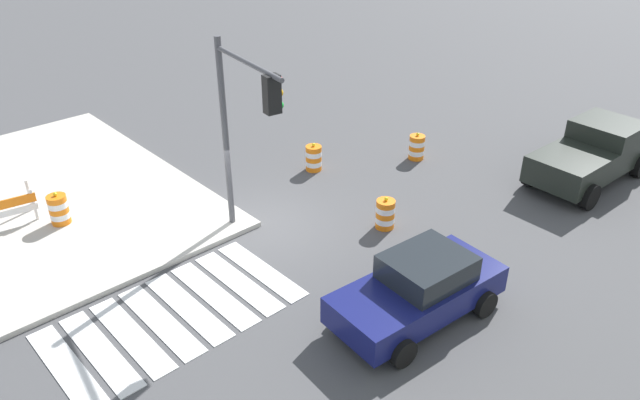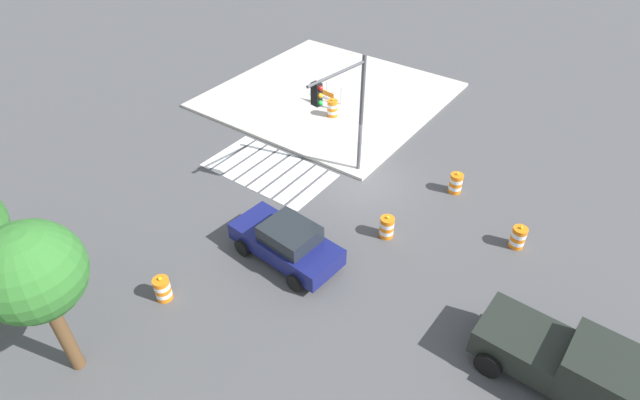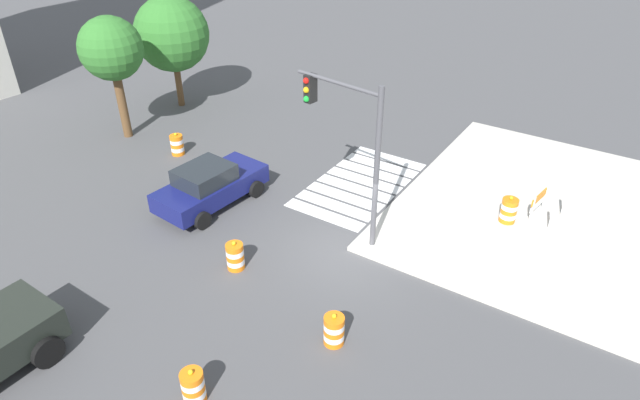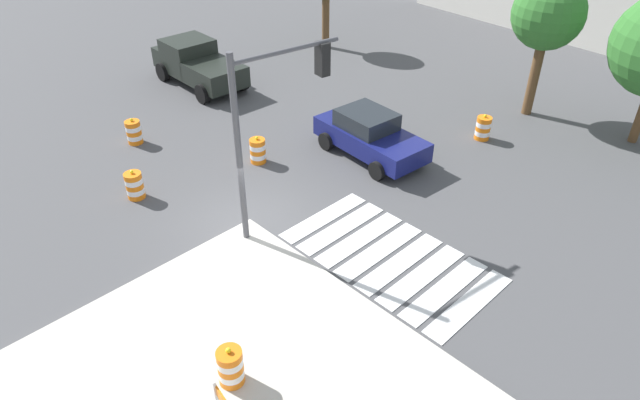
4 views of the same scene
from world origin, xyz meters
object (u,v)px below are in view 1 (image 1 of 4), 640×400
traffic_barrel_median_far (417,147)px  traffic_light_pole (243,114)px  construction_barricade (12,206)px  pickup_truck (595,152)px  traffic_barrel_on_sidewalk (59,209)px  traffic_barrel_near_corner (385,214)px  sports_car (419,288)px  traffic_barrel_crosswalk_end (314,158)px

traffic_barrel_median_far → traffic_light_pole: bearing=3.3°
construction_barricade → pickup_truck: bearing=147.5°
traffic_barrel_median_far → traffic_barrel_on_sidewalk: (11.44, -4.03, 0.15)m
traffic_barrel_on_sidewalk → construction_barricade: size_ratio=0.76×
traffic_barrel_near_corner → traffic_light_pole: (3.44, -1.98, 3.46)m
traffic_barrel_on_sidewalk → traffic_light_pole: 6.65m
traffic_barrel_near_corner → traffic_barrel_on_sidewalk: size_ratio=1.00×
sports_car → pickup_truck: size_ratio=0.85×
traffic_barrel_near_corner → traffic_barrel_median_far: (-4.37, -2.43, 0.00)m
traffic_barrel_on_sidewalk → traffic_light_pole: traffic_light_pole is taller
construction_barricade → traffic_light_pole: (-4.61, 5.39, 3.19)m
traffic_barrel_near_corner → traffic_barrel_on_sidewalk: bearing=-42.4°
sports_car → traffic_barrel_crosswalk_end: sports_car is taller
traffic_barrel_crosswalk_end → construction_barricade: 9.57m
traffic_barrel_median_far → traffic_barrel_on_sidewalk: traffic_barrel_on_sidewalk is taller
pickup_truck → traffic_barrel_crosswalk_end: 9.51m
sports_car → construction_barricade: size_ratio=3.31×
traffic_barrel_median_far → construction_barricade: construction_barricade is taller
traffic_barrel_median_far → construction_barricade: bearing=-21.7°
traffic_barrel_on_sidewalk → traffic_light_pole: size_ratio=0.19×
pickup_truck → traffic_barrel_on_sidewalk: (14.66, -9.04, -0.37)m
pickup_truck → traffic_barrel_on_sidewalk: bearing=-31.7°
traffic_barrel_on_sidewalk → sports_car: bearing=115.7°
construction_barricade → traffic_light_pole: 7.78m
sports_car → traffic_barrel_crosswalk_end: size_ratio=4.36×
sports_car → traffic_barrel_on_sidewalk: 10.76m
pickup_truck → traffic_barrel_median_far: 5.97m
traffic_barrel_crosswalk_end → pickup_truck: bearing=133.9°
construction_barricade → traffic_light_pole: bearing=130.5°
pickup_truck → traffic_barrel_near_corner: (7.58, -2.57, -0.52)m
traffic_barrel_median_far → sports_car: bearing=39.9°
sports_car → traffic_barrel_on_sidewalk: bearing=-64.3°
pickup_truck → traffic_barrel_crosswalk_end: bearing=-46.1°
sports_car → construction_barricade: 12.02m
traffic_barrel_crosswalk_end → traffic_barrel_on_sidewalk: 8.36m
sports_car → construction_barricade: sports_car is taller
traffic_barrel_near_corner → traffic_light_pole: 5.27m
pickup_truck → construction_barricade: 18.53m
traffic_barrel_crosswalk_end → traffic_barrel_median_far: (-3.37, 1.84, 0.00)m
pickup_truck → construction_barricade: pickup_truck is taller
sports_car → traffic_barrel_on_sidewalk: sports_car is taller
sports_car → traffic_barrel_near_corner: sports_car is taller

